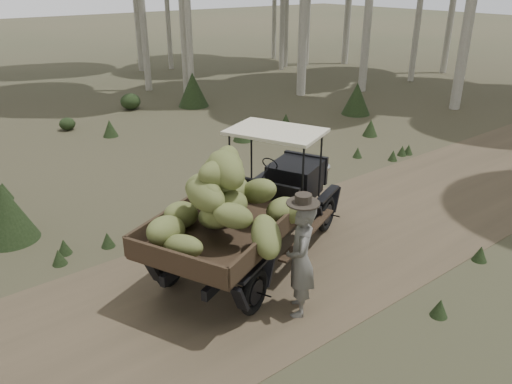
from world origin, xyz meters
TOP-DOWN VIEW (x-y plane):
  - ground at (0.00, 0.00)m, footprint 120.00×120.00m
  - dirt_track at (0.00, 0.00)m, footprint 70.00×4.00m
  - banana_truck at (-1.72, 0.28)m, footprint 5.00×3.46m
  - farmer at (-1.68, -1.20)m, footprint 0.77×0.79m
  - undergrowth at (-0.94, -1.40)m, footprint 20.82×24.46m

SIDE VIEW (x-z plane):
  - ground at x=0.00m, z-range 0.00..0.00m
  - dirt_track at x=0.00m, z-range 0.00..0.01m
  - undergrowth at x=-0.94m, z-range -0.13..1.26m
  - farmer at x=-1.68m, z-range -0.05..1.93m
  - banana_truck at x=-1.72m, z-range 0.18..2.68m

